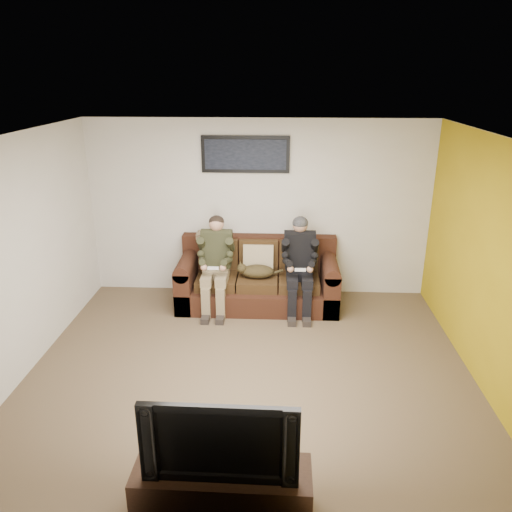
# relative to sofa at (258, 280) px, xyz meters

# --- Properties ---
(floor) EXTENTS (5.00, 5.00, 0.00)m
(floor) POSITION_rel_sofa_xyz_m (-0.01, -1.83, -0.35)
(floor) COLOR brown
(floor) RESTS_ON ground
(ceiling) EXTENTS (5.00, 5.00, 0.00)m
(ceiling) POSITION_rel_sofa_xyz_m (-0.01, -1.83, 2.25)
(ceiling) COLOR silver
(ceiling) RESTS_ON ground
(wall_back) EXTENTS (5.00, 0.00, 5.00)m
(wall_back) POSITION_rel_sofa_xyz_m (-0.01, 0.42, 0.95)
(wall_back) COLOR beige
(wall_back) RESTS_ON ground
(wall_front) EXTENTS (5.00, 0.00, 5.00)m
(wall_front) POSITION_rel_sofa_xyz_m (-0.01, -4.08, 0.95)
(wall_front) COLOR beige
(wall_front) RESTS_ON ground
(wall_left) EXTENTS (0.00, 4.50, 4.50)m
(wall_left) POSITION_rel_sofa_xyz_m (-2.51, -1.83, 0.95)
(wall_left) COLOR beige
(wall_left) RESTS_ON ground
(wall_right) EXTENTS (0.00, 4.50, 4.50)m
(wall_right) POSITION_rel_sofa_xyz_m (2.49, -1.83, 0.95)
(wall_right) COLOR beige
(wall_right) RESTS_ON ground
(accent_wall_right) EXTENTS (0.00, 4.50, 4.50)m
(accent_wall_right) POSITION_rel_sofa_xyz_m (2.48, -1.83, 0.95)
(accent_wall_right) COLOR #AE9211
(accent_wall_right) RESTS_ON ground
(sofa) EXTENTS (2.27, 0.98, 0.93)m
(sofa) POSITION_rel_sofa_xyz_m (0.00, 0.00, 0.00)
(sofa) COLOR #351A0F
(sofa) RESTS_ON ground
(throw_pillow) EXTENTS (0.43, 0.21, 0.43)m
(throw_pillow) POSITION_rel_sofa_xyz_m (0.00, 0.04, 0.31)
(throw_pillow) COLOR tan
(throw_pillow) RESTS_ON sofa
(throw_blanket) EXTENTS (0.46, 0.23, 0.08)m
(throw_blanket) POSITION_rel_sofa_xyz_m (-0.69, 0.29, 0.58)
(throw_blanket) COLOR gray
(throw_blanket) RESTS_ON sofa
(person_left) EXTENTS (0.51, 0.87, 1.31)m
(person_left) POSITION_rel_sofa_xyz_m (-0.59, -0.19, 0.39)
(person_left) COLOR #867353
(person_left) RESTS_ON sofa
(person_right) EXTENTS (0.51, 0.86, 1.32)m
(person_right) POSITION_rel_sofa_xyz_m (0.59, -0.19, 0.39)
(person_right) COLOR black
(person_right) RESTS_ON sofa
(cat) EXTENTS (0.66, 0.26, 0.24)m
(cat) POSITION_rel_sofa_xyz_m (-0.02, -0.18, 0.20)
(cat) COLOR #483B1C
(cat) RESTS_ON sofa
(framed_poster) EXTENTS (1.25, 0.05, 0.52)m
(framed_poster) POSITION_rel_sofa_xyz_m (-0.20, 0.38, 1.75)
(framed_poster) COLOR black
(framed_poster) RESTS_ON wall_back
(tv_stand) EXTENTS (1.34, 0.44, 0.42)m
(tv_stand) POSITION_rel_sofa_xyz_m (-0.10, -3.78, -0.14)
(tv_stand) COLOR #311C10
(tv_stand) RESTS_ON ground
(television) EXTENTS (1.13, 0.16, 0.65)m
(television) POSITION_rel_sofa_xyz_m (-0.10, -3.78, 0.39)
(television) COLOR black
(television) RESTS_ON tv_stand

